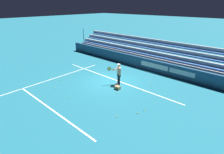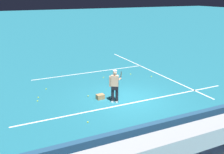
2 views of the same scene
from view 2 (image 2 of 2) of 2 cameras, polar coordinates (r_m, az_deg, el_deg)
name	(u,v)px [view 2 (image 2 of 2)]	position (r m, az deg, el deg)	size (l,w,h in m)	color
ground_plane	(128,99)	(13.95, 3.55, -4.88)	(160.00, 160.00, 0.00)	#1E6B7F
court_baseline_white	(133,103)	(13.55, 4.58, -5.60)	(12.00, 0.10, 0.01)	white
court_sideline_white	(151,71)	(19.22, 8.47, 1.38)	(0.10, 12.00, 0.01)	white
court_service_line_white	(91,72)	(18.66, -4.68, 1.02)	(8.22, 0.10, 0.01)	white
back_wall_sponsor_board	(187,128)	(10.40, 15.95, -10.59)	(21.24, 0.25, 1.10)	navy
tennis_player	(115,86)	(13.27, 0.65, -1.93)	(0.95, 0.84, 1.71)	black
ball_box_cardboard	(100,97)	(13.94, -2.58, -4.31)	(0.40, 0.30, 0.26)	#A87F51
tennis_ball_far_left	(131,74)	(18.14, 4.08, 0.64)	(0.07, 0.07, 0.07)	#CCE533
tennis_ball_far_right	(88,122)	(11.58, -5.29, -9.74)	(0.07, 0.07, 0.07)	#CCE533
tennis_ball_on_baseline	(151,76)	(17.79, 8.56, 0.13)	(0.07, 0.07, 0.07)	#CCE533
tennis_ball_toward_net	(88,96)	(14.33, -5.22, -4.15)	(0.07, 0.07, 0.07)	#CCE533
tennis_ball_by_box	(46,89)	(15.79, -14.15, -2.53)	(0.07, 0.07, 0.07)	#CCE533
tennis_ball_midcourt	(103,78)	(17.37, -1.89, -0.11)	(0.07, 0.07, 0.07)	#CCE533
tennis_ball_near_player	(38,97)	(14.64, -15.75, -4.29)	(0.07, 0.07, 0.07)	#CCE533
tennis_ball_stray_back	(37,101)	(14.19, -15.92, -5.03)	(0.07, 0.07, 0.07)	#CCE533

